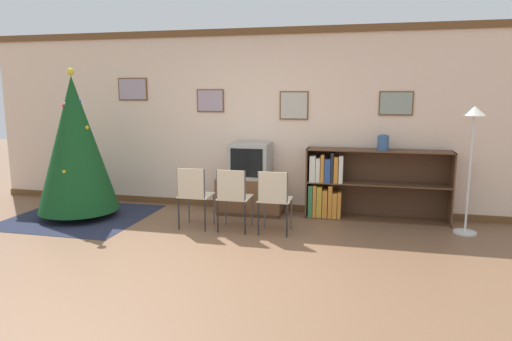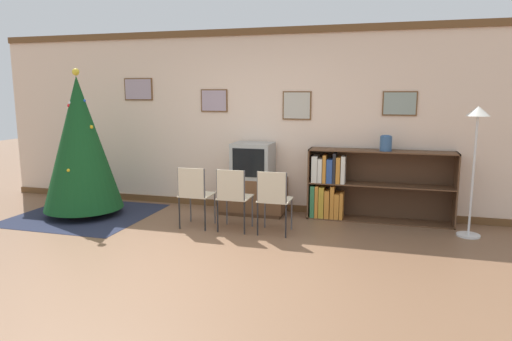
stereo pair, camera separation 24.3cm
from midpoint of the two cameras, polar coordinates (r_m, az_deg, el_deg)
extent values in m
plane|color=brown|center=(4.91, -5.90, -11.52)|extent=(24.00, 24.00, 0.00)
cube|color=beige|center=(6.91, 1.36, 6.20)|extent=(8.83, 0.08, 2.70)
cube|color=brown|center=(6.90, 1.29, 17.02)|extent=(8.83, 0.03, 0.10)
cube|color=brown|center=(7.05, 1.21, -4.43)|extent=(8.83, 0.03, 0.10)
cube|color=brown|center=(7.58, -13.59, 9.85)|extent=(0.49, 0.02, 0.35)
cube|color=#A893A3|center=(7.57, -13.63, 9.85)|extent=(0.46, 0.01, 0.31)
cube|color=brown|center=(7.05, -4.25, 8.71)|extent=(0.43, 0.02, 0.34)
cube|color=#A893A3|center=(7.04, -4.29, 8.71)|extent=(0.39, 0.01, 0.31)
cube|color=brown|center=(6.72, 6.18, 8.08)|extent=(0.42, 0.02, 0.41)
cube|color=#BCB7A8|center=(6.71, 6.16, 8.08)|extent=(0.38, 0.01, 0.38)
cube|color=brown|center=(6.64, 18.54, 7.95)|extent=(0.46, 0.02, 0.33)
cube|color=gray|center=(6.63, 18.55, 7.95)|extent=(0.42, 0.01, 0.30)
cube|color=#23283D|center=(7.13, -19.68, -5.23)|extent=(1.87, 1.78, 0.01)
cylinder|color=maroon|center=(7.12, -19.70, -4.81)|extent=(0.36, 0.36, 0.10)
cone|color=#14471E|center=(6.95, -20.17, 3.21)|extent=(1.11, 1.11, 1.90)
sphere|color=yellow|center=(6.92, -20.66, 11.45)|extent=(0.10, 0.10, 0.10)
sphere|color=#1E4CB2|center=(6.87, -19.71, 8.20)|extent=(0.05, 0.05, 0.05)
sphere|color=gold|center=(6.67, -21.43, 0.01)|extent=(0.05, 0.05, 0.05)
sphere|color=silver|center=(7.09, -20.85, 6.01)|extent=(0.06, 0.06, 0.06)
sphere|color=silver|center=(7.13, -23.07, -0.52)|extent=(0.05, 0.05, 0.05)
sphere|color=red|center=(6.89, -21.39, 7.57)|extent=(0.05, 0.05, 0.05)
sphere|color=silver|center=(6.88, -21.30, 7.86)|extent=(0.04, 0.04, 0.04)
sphere|color=gold|center=(7.01, -20.10, 8.01)|extent=(0.06, 0.06, 0.06)
sphere|color=gold|center=(6.80, -18.95, 5.16)|extent=(0.06, 0.06, 0.06)
cube|color=#4C311E|center=(6.81, 0.65, -5.15)|extent=(0.92, 0.47, 0.05)
cube|color=brown|center=(6.75, 0.66, -2.96)|extent=(0.96, 0.49, 0.48)
cube|color=#9E9E99|center=(6.66, 0.67, 1.26)|extent=(0.57, 0.47, 0.52)
cube|color=black|center=(6.43, 0.11, 0.96)|extent=(0.47, 0.01, 0.40)
cube|color=beige|center=(6.11, -6.24, -3.02)|extent=(0.40, 0.40, 0.02)
cube|color=beige|center=(5.89, -6.97, -1.54)|extent=(0.35, 0.02, 0.38)
cylinder|color=#4C4C51|center=(6.39, -7.10, -4.50)|extent=(0.02, 0.02, 0.42)
cylinder|color=#4C4C51|center=(6.26, -4.05, -4.74)|extent=(0.02, 0.02, 0.42)
cylinder|color=#4C4C51|center=(6.07, -8.42, -5.29)|extent=(0.02, 0.02, 0.42)
cylinder|color=#4C4C51|center=(5.93, -5.23, -5.57)|extent=(0.02, 0.02, 0.42)
cylinder|color=#4C4C51|center=(6.02, -8.46, -3.48)|extent=(0.02, 0.02, 0.82)
cylinder|color=#4C4C51|center=(5.89, -5.26, -3.72)|extent=(0.02, 0.02, 0.82)
cube|color=beige|center=(5.93, -1.45, -3.34)|extent=(0.40, 0.40, 0.02)
cube|color=beige|center=(5.71, -2.02, -1.83)|extent=(0.35, 0.02, 0.38)
cylinder|color=#4C4C51|center=(6.21, -2.54, -4.86)|extent=(0.02, 0.02, 0.42)
cylinder|color=#4C4C51|center=(6.11, 0.68, -5.09)|extent=(0.02, 0.02, 0.42)
cylinder|color=#4C4C51|center=(5.88, -3.64, -5.70)|extent=(0.02, 0.02, 0.42)
cylinder|color=#4C4C51|center=(5.77, -0.25, -5.97)|extent=(0.02, 0.02, 0.42)
cylinder|color=#4C4C51|center=(5.83, -3.66, -3.83)|extent=(0.02, 0.02, 0.82)
cylinder|color=#4C4C51|center=(5.72, -0.25, -4.07)|extent=(0.02, 0.02, 0.82)
cube|color=beige|center=(5.80, 3.60, -3.66)|extent=(0.40, 0.40, 0.02)
cube|color=beige|center=(5.58, 3.21, -2.13)|extent=(0.35, 0.02, 0.38)
cylinder|color=#4C4C51|center=(6.07, 2.27, -5.20)|extent=(0.02, 0.02, 0.42)
cylinder|color=#4C4C51|center=(6.00, 5.63, -5.42)|extent=(0.02, 0.02, 0.42)
cylinder|color=#4C4C51|center=(5.73, 1.43, -6.10)|extent=(0.02, 0.02, 0.42)
cylinder|color=#4C4C51|center=(5.65, 4.99, -6.34)|extent=(0.02, 0.02, 0.42)
cylinder|color=#4C4C51|center=(5.68, 1.44, -4.18)|extent=(0.02, 0.02, 0.82)
cylinder|color=#4C4C51|center=(5.60, 5.02, -4.40)|extent=(0.02, 0.02, 0.82)
cube|color=brown|center=(6.62, 7.80, -1.49)|extent=(0.02, 0.36, 0.99)
cube|color=brown|center=(6.65, 24.66, -2.25)|extent=(0.02, 0.36, 0.99)
cube|color=brown|center=(6.49, 16.45, 2.34)|extent=(1.97, 0.36, 0.02)
cube|color=brown|center=(6.68, 16.05, -6.00)|extent=(1.97, 0.36, 0.02)
cube|color=brown|center=(6.56, 16.26, -1.72)|extent=(1.93, 0.36, 0.02)
cube|color=#492F1E|center=(6.73, 16.24, -1.60)|extent=(1.97, 0.01, 0.99)
cube|color=#337547|center=(6.64, 8.25, -3.69)|extent=(0.06, 0.30, 0.45)
cube|color=orange|center=(6.61, 8.73, -3.76)|extent=(0.05, 0.25, 0.46)
cube|color=gold|center=(6.61, 9.31, -3.83)|extent=(0.07, 0.27, 0.44)
cube|color=orange|center=(6.59, 9.96, -4.11)|extent=(0.07, 0.22, 0.39)
cube|color=orange|center=(6.57, 10.59, -3.88)|extent=(0.05, 0.20, 0.46)
cube|color=orange|center=(6.62, 11.17, -4.25)|extent=(0.07, 0.29, 0.36)
cube|color=orange|center=(6.59, 11.71, -4.26)|extent=(0.05, 0.25, 0.38)
cube|color=silver|center=(6.53, 8.51, 0.25)|extent=(0.08, 0.27, 0.37)
cube|color=silver|center=(6.54, 9.18, 0.09)|extent=(0.06, 0.29, 0.34)
cube|color=orange|center=(6.51, 9.71, 0.28)|extent=(0.05, 0.26, 0.39)
cube|color=#2D4C93|center=(6.51, 10.32, 0.00)|extent=(0.08, 0.25, 0.33)
cube|color=#232328|center=(6.49, 10.88, 0.34)|extent=(0.04, 0.24, 0.42)
cube|color=orange|center=(6.49, 11.35, 0.09)|extent=(0.06, 0.25, 0.37)
cube|color=silver|center=(6.46, 11.92, 0.10)|extent=(0.06, 0.20, 0.38)
cylinder|color=#335684|center=(6.44, 16.98, 3.23)|extent=(0.16, 0.16, 0.20)
torus|color=#335684|center=(6.43, 17.02, 4.11)|extent=(0.14, 0.14, 0.03)
cylinder|color=silver|center=(6.39, 26.00, -7.28)|extent=(0.28, 0.28, 0.03)
cylinder|color=silver|center=(6.23, 26.51, -0.67)|extent=(0.03, 0.03, 1.47)
cone|color=white|center=(6.15, 27.07, 6.64)|extent=(0.28, 0.28, 0.12)
camera|label=1|loc=(0.12, -88.80, 0.20)|focal=32.00mm
camera|label=2|loc=(0.12, 91.20, -0.20)|focal=32.00mm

